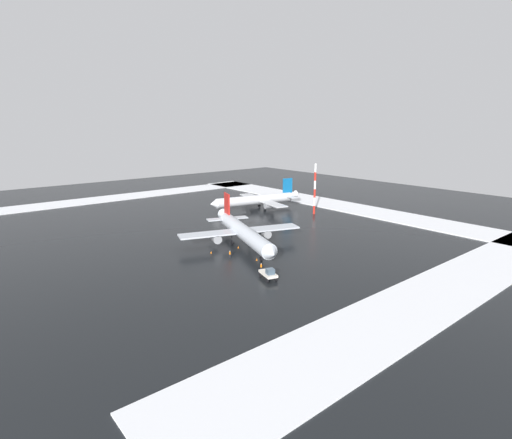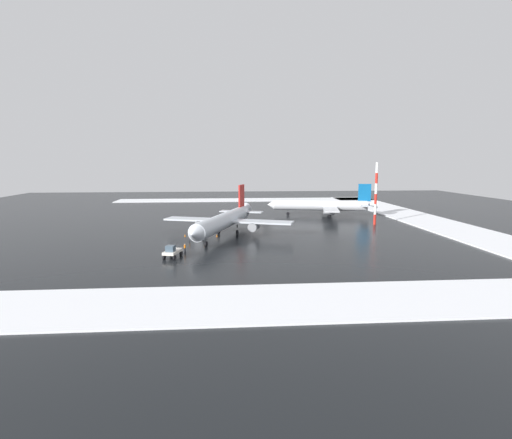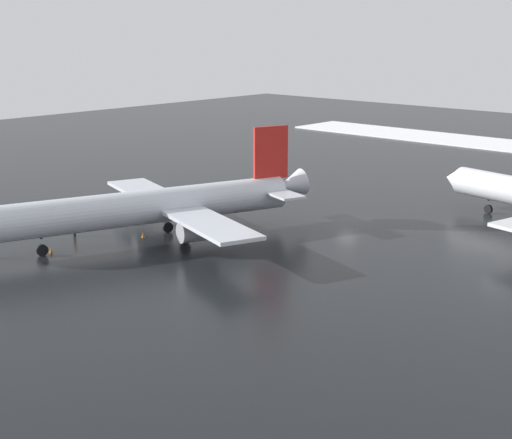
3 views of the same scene
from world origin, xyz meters
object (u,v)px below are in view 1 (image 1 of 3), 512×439
Objects in this scene: ground_crew_mid_apron at (230,254)px; traffic_cone_near_nose at (257,259)px; airplane_far_rear at (243,232)px; traffic_cone_wingtip_side at (211,252)px; ground_crew_beside_wing at (261,267)px; airplane_foreground_jet at (257,200)px; traffic_cone_mid_line at (238,247)px; pushback_tug at (269,273)px; antenna_mast at (315,189)px.

traffic_cone_near_nose is at bearing -66.00° from ground_crew_mid_apron.
airplane_far_rear is 68.06× the size of traffic_cone_wingtip_side.
airplane_foreground_jet is at bearing 150.01° from ground_crew_beside_wing.
traffic_cone_mid_line is (-0.30, 1.89, -3.51)m from airplane_far_rear.
ground_crew_mid_apron is 11.21m from ground_crew_beside_wing.
ground_crew_beside_wing reaches higher than traffic_cone_mid_line.
ground_crew_beside_wing is 3.11× the size of traffic_cone_near_nose.
ground_crew_beside_wing is (4.56, -1.89, -0.31)m from pushback_tug.
ground_crew_beside_wing is (-49.35, 39.70, -2.51)m from airplane_foreground_jet.
ground_crew_beside_wing is at bearing 173.21° from pushback_tug.
ground_crew_beside_wing is 17.03m from traffic_cone_mid_line.
antenna_mast is (-18.72, -10.22, 5.21)m from airplane_foreground_jet.
airplane_far_rear is 45.95m from airplane_foreground_jet.
traffic_cone_wingtip_side is (-32.53, 41.30, -3.20)m from airplane_foreground_jet.
ground_crew_mid_apron reaches higher than traffic_cone_mid_line.
traffic_cone_near_nose is at bearing 62.29° from airplane_foreground_jet.
traffic_cone_wingtip_side is (-13.81, 51.51, -8.41)m from antenna_mast.
antenna_mast is 53.99m from traffic_cone_wingtip_side.
airplane_far_rear is 7.45× the size of pushback_tug.
pushback_tug is at bearing -13.63° from ground_crew_beside_wing.
traffic_cone_mid_line is (4.73, -5.99, -0.70)m from ground_crew_mid_apron.
traffic_cone_near_nose is (-10.43, 4.24, -3.51)m from airplane_far_rear.
airplane_foreground_jet is at bearing 33.81° from ground_crew_mid_apron.
airplane_foreground_jet is 64.02× the size of traffic_cone_near_nose.
airplane_far_rear is 68.06× the size of traffic_cone_mid_line.
antenna_mast is at bearing 130.35° from ground_crew_beside_wing.
antenna_mast is at bearing 130.58° from airplane_foreground_jet.
airplane_foreground_jet is 21.96m from antenna_mast.
airplane_foreground_jet is at bearing -45.29° from traffic_cone_mid_line.
airplane_far_rear is at bearing 170.62° from pushback_tug.
airplane_far_rear is 21.89× the size of ground_crew_beside_wing.
airplane_foreground_jet is 2.03× the size of antenna_mast.
traffic_cone_mid_line and traffic_cone_wingtip_side have the same top height.
ground_crew_beside_wing is at bearing 159.53° from traffic_cone_mid_line.
ground_crew_mid_apron reaches higher than traffic_cone_near_nose.
pushback_tug is 9.13× the size of traffic_cone_mid_line.
ground_crew_beside_wing is at bearing -6.97° from airplane_far_rear.
pushback_tug reaches higher than ground_crew_mid_apron.
airplane_foreground_jet is 68.12m from pushback_tug.
traffic_cone_near_nose is at bearing -3.33° from airplane_far_rear.
ground_crew_mid_apron is 54.16m from antenna_mast.
traffic_cone_near_nose is 10.40m from traffic_cone_mid_line.
airplane_far_rear is at bearing 58.05° from airplane_foreground_jet.
airplane_foreground_jet is at bearing -51.77° from traffic_cone_wingtip_side.
ground_crew_beside_wing is at bearing -174.58° from traffic_cone_wingtip_side.
traffic_cone_mid_line is at bearing 28.25° from ground_crew_mid_apron.
pushback_tug is 0.29× the size of antenna_mast.
ground_crew_mid_apron is at bearing 34.01° from traffic_cone_near_nose.
airplane_far_rear is 1.06× the size of airplane_foreground_jet.
ground_crew_mid_apron is (-5.03, 7.88, -2.81)m from airplane_far_rear.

